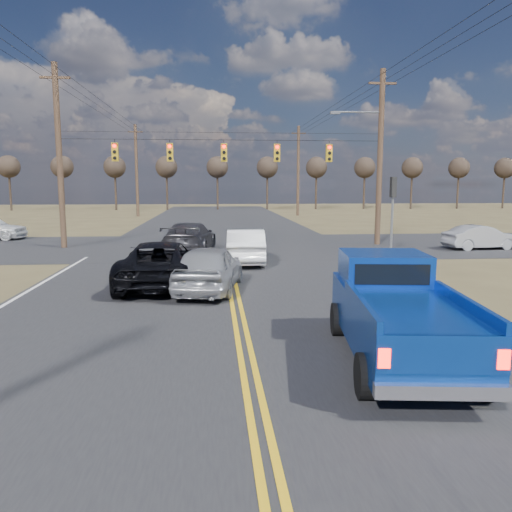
{
  "coord_description": "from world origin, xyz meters",
  "views": [
    {
      "loc": [
        -0.64,
        -10.57,
        3.54
      ],
      "look_at": [
        0.57,
        3.53,
        1.5
      ],
      "focal_mm": 35.0,
      "sensor_mm": 36.0,
      "label": 1
    }
  ],
  "objects": [
    {
      "name": "ground",
      "position": [
        0.0,
        0.0,
        0.0
      ],
      "size": [
        160.0,
        160.0,
        0.0
      ],
      "primitive_type": "plane",
      "color": "brown",
      "rests_on": "ground"
    },
    {
      "name": "pickup_truck",
      "position": [
        3.01,
        -1.05,
        0.98
      ],
      "size": [
        2.66,
        5.6,
        2.03
      ],
      "rotation": [
        0.0,
        0.0,
        -0.12
      ],
      "color": "black",
      "rests_on": "ground"
    },
    {
      "name": "black_suv",
      "position": [
        -2.51,
        6.88,
        0.79
      ],
      "size": [
        2.67,
        5.71,
        1.58
      ],
      "primitive_type": "imported",
      "rotation": [
        0.0,
        0.0,
        3.15
      ],
      "color": "black",
      "rests_on": "ground"
    },
    {
      "name": "cross_car_east_near",
      "position": [
        13.95,
        15.41,
        0.66
      ],
      "size": [
        1.84,
        4.14,
        1.32
      ],
      "primitive_type": "imported",
      "rotation": [
        0.0,
        0.0,
        1.68
      ],
      "color": "#A4A6AC",
      "rests_on": "ground"
    },
    {
      "name": "white_car_queue",
      "position": [
        0.8,
        11.75,
        0.77
      ],
      "size": [
        1.86,
        4.76,
        1.54
      ],
      "primitive_type": "imported",
      "rotation": [
        0.0,
        0.0,
        3.09
      ],
      "color": "white",
      "rests_on": "ground"
    },
    {
      "name": "dgrey_car_queue",
      "position": [
        -1.88,
        15.5,
        0.79
      ],
      "size": [
        2.9,
        5.68,
        1.58
      ],
      "primitive_type": "imported",
      "rotation": [
        0.0,
        0.0,
        3.01
      ],
      "color": "#2F2F33",
      "rests_on": "ground"
    },
    {
      "name": "signal_gantry",
      "position": [
        0.5,
        17.79,
        5.06
      ],
      "size": [
        19.6,
        4.83,
        10.0
      ],
      "color": "#473323",
      "rests_on": "ground"
    },
    {
      "name": "treeline",
      "position": [
        0.0,
        26.96,
        5.7
      ],
      "size": [
        87.0,
        117.8,
        7.4
      ],
      "color": "#33261C",
      "rests_on": "ground"
    },
    {
      "name": "utility_poles",
      "position": [
        0.0,
        17.0,
        5.23
      ],
      "size": [
        19.6,
        58.32,
        10.0
      ],
      "color": "#473323",
      "rests_on": "ground"
    },
    {
      "name": "silver_suv",
      "position": [
        -0.8,
        5.86,
        0.79
      ],
      "size": [
        2.62,
        4.87,
        1.57
      ],
      "primitive_type": "imported",
      "rotation": [
        0.0,
        0.0,
        2.97
      ],
      "color": "#97989E",
      "rests_on": "ground"
    },
    {
      "name": "road_main",
      "position": [
        0.0,
        10.0,
        0.0
      ],
      "size": [
        14.0,
        120.0,
        0.02
      ],
      "primitive_type": "cube",
      "color": "#28282B",
      "rests_on": "ground"
    },
    {
      "name": "road_cross",
      "position": [
        0.0,
        18.0,
        0.0
      ],
      "size": [
        120.0,
        12.0,
        0.02
      ],
      "primitive_type": "cube",
      "color": "#28282B",
      "rests_on": "ground"
    }
  ]
}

